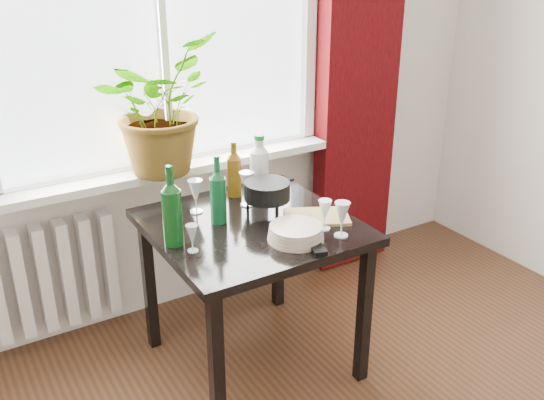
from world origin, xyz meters
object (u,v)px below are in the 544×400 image
radiator (32,282)px  wineglass_far_right (325,215)px  wine_bottle_right (218,189)px  wineglass_front_left (192,238)px  cutting_board (317,217)px  tv_remote (314,244)px  potted_plant (157,106)px  wineglass_back_left (196,196)px  plate_stack (296,233)px  fondue_pot (267,199)px  bottle_amber (234,169)px  cleaning_bottle (259,165)px  wine_bottle_left (172,205)px  wineglass_front_right (342,219)px  wineglass_back_center (247,188)px  table (251,241)px

radiator → wineglass_far_right: bearing=-38.0°
wine_bottle_right → wineglass_far_right: wine_bottle_right is taller
wineglass_front_left → cutting_board: bearing=-0.1°
tv_remote → potted_plant: bearing=124.2°
wine_bottle_right → wineglass_back_left: 0.17m
radiator → wine_bottle_right: size_ratio=2.60×
plate_stack → wineglass_far_right: bearing=7.8°
potted_plant → fondue_pot: size_ratio=2.73×
bottle_amber → cleaning_bottle: cleaning_bottle is taller
potted_plant → cutting_board: potted_plant is taller
wine_bottle_left → wineglass_far_right: (0.60, -0.21, -0.10)m
wine_bottle_left → wineglass_back_left: (0.21, 0.24, -0.09)m
wineglass_front_right → wineglass_far_right: bearing=104.1°
wineglass_back_center → wineglass_back_left: (-0.24, 0.05, -0.00)m
cleaning_bottle → tv_remote: 0.60m
plate_stack → cutting_board: plate_stack is taller
table → wine_bottle_right: size_ratio=2.76×
table → fondue_pot: bearing=18.1°
wineglass_front_right → bottle_amber: bearing=106.0°
potted_plant → wineglass_back_center: 0.57m
cutting_board → wineglass_front_left: bearing=179.9°
radiator → wine_bottle_right: (0.73, -0.55, 0.51)m
wineglass_front_left → table: bearing=18.9°
cleaning_bottle → wineglass_far_right: 0.48m
cutting_board → wine_bottle_left: bearing=171.0°
wine_bottle_right → tv_remote: wine_bottle_right is taller
table → tv_remote: tv_remote is taller
potted_plant → tv_remote: (0.30, -0.87, -0.42)m
potted_plant → wineglass_front_left: 0.77m
bottle_amber → tv_remote: size_ratio=1.53×
radiator → cutting_board: bearing=-33.6°
table → tv_remote: bearing=-71.6°
wine_bottle_left → fondue_pot: 0.48m
tv_remote → wineglass_far_right: bearing=55.5°
wineglass_back_center → cutting_board: 0.36m
wine_bottle_left → cleaning_bottle: size_ratio=1.11×
bottle_amber → cleaning_bottle: 0.12m
wine_bottle_right → fondue_pot: 0.24m
table → potted_plant: size_ratio=1.33×
bottle_amber → fondue_pot: bottle_amber is taller
wine_bottle_right → tv_remote: (0.23, -0.41, -0.14)m
bottle_amber → wineglass_far_right: bearing=-73.6°
table → wineglass_far_right: wineglass_far_right is taller
potted_plant → cleaning_bottle: potted_plant is taller
potted_plant → plate_stack: 0.92m
wineglass_front_right → fondue_pot: size_ratio=0.67×
cutting_board → wineglass_front_right: bearing=-93.6°
wine_bottle_left → wineglass_front_left: size_ratio=2.93×
wineglass_back_left → wineglass_front_left: wineglass_back_left is taller
bottle_amber → wineglass_front_left: bearing=-134.4°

